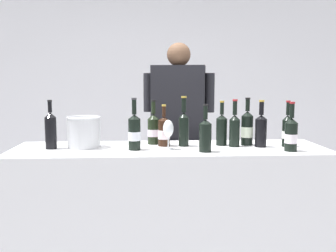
{
  "coord_description": "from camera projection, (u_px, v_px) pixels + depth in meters",
  "views": [
    {
      "loc": [
        -0.16,
        -2.54,
        1.36
      ],
      "look_at": [
        -0.01,
        0.0,
        1.05
      ],
      "focal_mm": 40.39,
      "sensor_mm": 36.0,
      "label": 1
    }
  ],
  "objects": [
    {
      "name": "wall_back",
      "position": [
        157.0,
        77.0,
        5.1
      ],
      "size": [
        8.0,
        0.1,
        2.8
      ],
      "primitive_type": "cube",
      "color": "white",
      "rests_on": "ground_plane"
    },
    {
      "name": "counter",
      "position": [
        170.0,
        211.0,
        2.64
      ],
      "size": [
        2.13,
        0.61,
        0.9
      ],
      "primitive_type": "cube",
      "color": "white",
      "rests_on": "ground_plane"
    },
    {
      "name": "wine_bottle_0",
      "position": [
        134.0,
        132.0,
        2.49
      ],
      "size": [
        0.08,
        0.08,
        0.34
      ],
      "color": "black",
      "rests_on": "counter"
    },
    {
      "name": "wine_bottle_1",
      "position": [
        222.0,
        129.0,
        2.67
      ],
      "size": [
        0.08,
        0.08,
        0.32
      ],
      "color": "black",
      "rests_on": "counter"
    },
    {
      "name": "wine_bottle_2",
      "position": [
        164.0,
        131.0,
        2.64
      ],
      "size": [
        0.08,
        0.08,
        0.29
      ],
      "color": "black",
      "rests_on": "counter"
    },
    {
      "name": "wine_bottle_3",
      "position": [
        235.0,
        129.0,
        2.62
      ],
      "size": [
        0.07,
        0.07,
        0.33
      ],
      "color": "black",
      "rests_on": "counter"
    },
    {
      "name": "wine_bottle_4",
      "position": [
        247.0,
        128.0,
        2.68
      ],
      "size": [
        0.08,
        0.08,
        0.34
      ],
      "color": "black",
      "rests_on": "counter"
    },
    {
      "name": "wine_bottle_5",
      "position": [
        261.0,
        129.0,
        2.6
      ],
      "size": [
        0.08,
        0.08,
        0.32
      ],
      "color": "black",
      "rests_on": "counter"
    },
    {
      "name": "wine_bottle_6",
      "position": [
        291.0,
        134.0,
        2.45
      ],
      "size": [
        0.08,
        0.08,
        0.32
      ],
      "color": "black",
      "rests_on": "counter"
    },
    {
      "name": "wine_bottle_7",
      "position": [
        287.0,
        130.0,
        2.62
      ],
      "size": [
        0.07,
        0.07,
        0.32
      ],
      "color": "black",
      "rests_on": "counter"
    },
    {
      "name": "wine_bottle_8",
      "position": [
        51.0,
        130.0,
        2.53
      ],
      "size": [
        0.08,
        0.08,
        0.33
      ],
      "color": "black",
      "rests_on": "counter"
    },
    {
      "name": "wine_bottle_9",
      "position": [
        153.0,
        129.0,
        2.72
      ],
      "size": [
        0.09,
        0.09,
        0.32
      ],
      "color": "black",
      "rests_on": "counter"
    },
    {
      "name": "wine_bottle_10",
      "position": [
        205.0,
        134.0,
        2.42
      ],
      "size": [
        0.08,
        0.08,
        0.31
      ],
      "color": "black",
      "rests_on": "counter"
    },
    {
      "name": "wine_bottle_11",
      "position": [
        184.0,
        127.0,
        2.63
      ],
      "size": [
        0.07,
        0.07,
        0.35
      ],
      "color": "black",
      "rests_on": "counter"
    },
    {
      "name": "wine_glass",
      "position": [
        168.0,
        130.0,
        2.51
      ],
      "size": [
        0.07,
        0.07,
        0.2
      ],
      "color": "silver",
      "rests_on": "counter"
    },
    {
      "name": "ice_bucket",
      "position": [
        84.0,
        132.0,
        2.59
      ],
      "size": [
        0.23,
        0.23,
        0.21
      ],
      "color": "silver",
      "rests_on": "counter"
    },
    {
      "name": "person_server",
      "position": [
        178.0,
        144.0,
        3.26
      ],
      "size": [
        0.6,
        0.32,
        1.68
      ],
      "color": "black",
      "rests_on": "ground_plane"
    }
  ]
}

